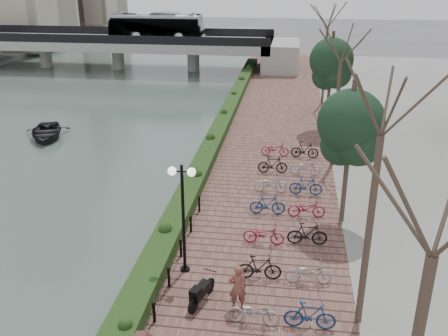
% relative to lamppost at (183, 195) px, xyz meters
% --- Properties ---
extents(river_water, '(30.00, 130.00, 0.02)m').
position_rel_lamppost_xyz_m(river_water, '(-16.76, 20.91, -3.65)').
color(river_water, '#43534E').
rests_on(river_water, ground).
extents(promenade, '(8.00, 75.00, 0.50)m').
position_rel_lamppost_xyz_m(promenade, '(2.24, 13.41, -3.41)').
color(promenade, brown).
rests_on(promenade, ground).
extents(hedge, '(1.10, 56.00, 0.60)m').
position_rel_lamppost_xyz_m(hedge, '(-1.16, 15.91, -2.86)').
color(hedge, '#1D3814').
rests_on(hedge, promenade).
extents(chain_fence, '(0.10, 14.10, 0.70)m').
position_rel_lamppost_xyz_m(chain_fence, '(-0.36, -2.09, -2.81)').
color(chain_fence, black).
rests_on(chain_fence, promenade).
extents(lamppost, '(1.02, 0.32, 4.33)m').
position_rel_lamppost_xyz_m(lamppost, '(0.00, 0.00, 0.00)').
color(lamppost, black).
rests_on(lamppost, promenade).
extents(motorcycle, '(0.91, 1.59, 0.95)m').
position_rel_lamppost_xyz_m(motorcycle, '(0.99, -1.86, -2.69)').
color(motorcycle, black).
rests_on(motorcycle, promenade).
extents(pedestrian, '(0.68, 0.53, 1.66)m').
position_rel_lamppost_xyz_m(pedestrian, '(2.24, -1.98, -2.33)').
color(pedestrian, brown).
rests_on(pedestrian, promenade).
extents(bicycle_parking, '(2.40, 17.32, 1.00)m').
position_rel_lamppost_xyz_m(bicycle_parking, '(3.73, 5.04, -2.69)').
color(bicycle_parking, '#9C9B9F').
rests_on(bicycle_parking, promenade).
extents(street_trees, '(3.20, 37.12, 6.80)m').
position_rel_lamppost_xyz_m(street_trees, '(6.24, 8.59, 0.02)').
color(street_trees, '#392D22').
rests_on(street_trees, promenade).
extents(bridge, '(36.00, 10.77, 6.50)m').
position_rel_lamppost_xyz_m(bridge, '(-15.76, 40.91, -0.29)').
color(bridge, '#9B9C97').
rests_on(bridge, ground).
extents(boat, '(4.45, 5.17, 0.90)m').
position_rel_lamppost_xyz_m(boat, '(-13.30, 15.49, -3.19)').
color(boat, black).
rests_on(boat, river_water).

